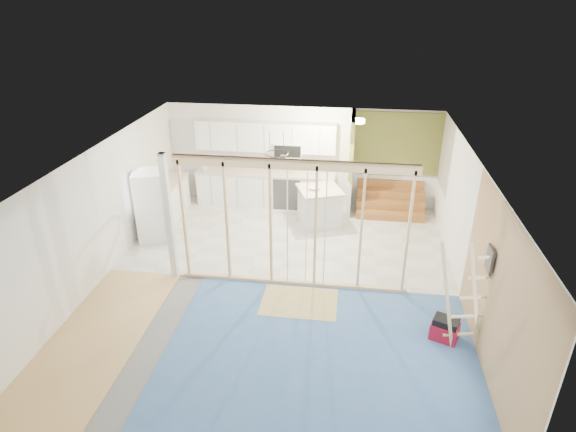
# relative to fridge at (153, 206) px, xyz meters

# --- Properties ---
(room) EXTENTS (7.01, 8.01, 2.61)m
(room) POSITION_rel_fridge_xyz_m (3.09, -1.49, 0.48)
(room) COLOR slate
(room) RESTS_ON ground
(floor_overlays) EXTENTS (7.00, 8.00, 0.03)m
(floor_overlays) POSITION_rel_fridge_xyz_m (3.17, -1.43, -0.81)
(floor_overlays) COLOR silver
(floor_overlays) RESTS_ON room
(stud_frame) EXTENTS (4.66, 0.14, 2.60)m
(stud_frame) POSITION_rel_fridge_xyz_m (2.88, -1.49, 0.75)
(stud_frame) COLOR #D8B984
(stud_frame) RESTS_ON room
(base_cabinets) EXTENTS (4.45, 2.24, 0.93)m
(base_cabinets) POSITION_rel_fridge_xyz_m (1.48, 1.87, -0.35)
(base_cabinets) COLOR white
(base_cabinets) RESTS_ON room
(upper_cabinets) EXTENTS (3.60, 0.41, 0.85)m
(upper_cabinets) POSITION_rel_fridge_xyz_m (2.25, 2.32, 1.00)
(upper_cabinets) COLOR white
(upper_cabinets) RESTS_ON room
(green_partition) EXTENTS (2.25, 1.51, 2.60)m
(green_partition) POSITION_rel_fridge_xyz_m (5.14, 2.17, 0.12)
(green_partition) COLOR olive
(green_partition) RESTS_ON room
(pot_rack) EXTENTS (0.52, 0.52, 0.72)m
(pot_rack) POSITION_rel_fridge_xyz_m (2.79, 0.40, 1.17)
(pot_rack) COLOR black
(pot_rack) RESTS_ON room
(sheathing_panel) EXTENTS (0.02, 4.00, 2.60)m
(sheathing_panel) POSITION_rel_fridge_xyz_m (6.57, -3.49, 0.48)
(sheathing_panel) COLOR tan
(sheathing_panel) RESTS_ON room
(electrical_panel) EXTENTS (0.04, 0.30, 0.40)m
(electrical_panel) POSITION_rel_fridge_xyz_m (6.52, -2.89, 0.83)
(electrical_panel) COLOR #3B3B40
(electrical_panel) RESTS_ON room
(ceiling_light) EXTENTS (0.32, 0.32, 0.08)m
(ceiling_light) POSITION_rel_fridge_xyz_m (4.49, 1.51, 1.72)
(ceiling_light) COLOR #FFEABF
(ceiling_light) RESTS_ON room
(fridge) EXTENTS (0.90, 0.87, 1.64)m
(fridge) POSITION_rel_fridge_xyz_m (0.00, 0.00, 0.00)
(fridge) COLOR white
(fridge) RESTS_ON room
(island) EXTENTS (1.25, 1.25, 0.95)m
(island) POSITION_rel_fridge_xyz_m (3.69, 1.21, -0.35)
(island) COLOR silver
(island) RESTS_ON room
(bowl) EXTENTS (0.29, 0.29, 0.06)m
(bowl) POSITION_rel_fridge_xyz_m (3.57, 1.15, 0.16)
(bowl) COLOR white
(bowl) RESTS_ON island
(soap_bottle_a) EXTENTS (0.15, 0.15, 0.33)m
(soap_bottle_a) POSITION_rel_fridge_xyz_m (0.59, 2.10, 0.27)
(soap_bottle_a) COLOR silver
(soap_bottle_a) RESTS_ON base_cabinets
(soap_bottle_b) EXTENTS (0.09, 0.09, 0.18)m
(soap_bottle_b) POSITION_rel_fridge_xyz_m (3.75, 2.26, 0.20)
(soap_bottle_b) COLOR silver
(soap_bottle_b) RESTS_ON base_cabinets
(toolbox) EXTENTS (0.53, 0.47, 0.41)m
(toolbox) POSITION_rel_fridge_xyz_m (6.09, -2.77, -0.62)
(toolbox) COLOR maroon
(toolbox) RESTS_ON room
(ladder) EXTENTS (1.03, 0.07, 1.91)m
(ladder) POSITION_rel_fridge_xyz_m (6.26, -2.95, 0.16)
(ladder) COLOR tan
(ladder) RESTS_ON room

